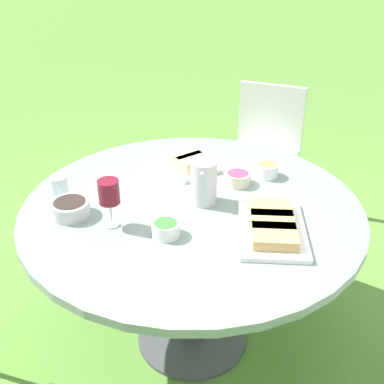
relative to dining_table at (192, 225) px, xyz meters
name	(u,v)px	position (x,y,z in m)	size (l,w,h in m)	color
ground_plane	(192,337)	(0.00, 0.00, -0.67)	(40.00, 40.00, 0.00)	#5B8C38
dining_table	(192,225)	(0.00, 0.00, 0.00)	(1.43, 1.43, 0.77)	#4C4C51
chair_far_back	(265,143)	(-1.26, 0.37, -0.15)	(0.53, 0.54, 0.89)	silver
water_pitcher	(204,182)	(-0.02, 0.05, 0.20)	(0.12, 0.11, 0.19)	silver
wine_glass	(109,193)	(0.19, -0.30, 0.25)	(0.08, 0.08, 0.20)	silver
platter_bread_main	(272,226)	(0.18, 0.32, 0.13)	(0.40, 0.26, 0.06)	white
platter_charcuterie	(187,162)	(-0.33, -0.05, 0.13)	(0.35, 0.35, 0.08)	white
bowl_fries	(267,170)	(-0.29, 0.32, 0.14)	(0.10, 0.10, 0.06)	white
bowl_salad	(166,228)	(0.24, -0.08, 0.13)	(0.11, 0.11, 0.06)	white
bowl_olives	(70,208)	(0.13, -0.48, 0.14)	(0.16, 0.16, 0.06)	silver
bowl_dip_red	(238,178)	(-0.20, 0.19, 0.13)	(0.12, 0.12, 0.06)	beige
cup_water_near	(59,187)	(0.00, -0.57, 0.15)	(0.07, 0.07, 0.10)	silver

